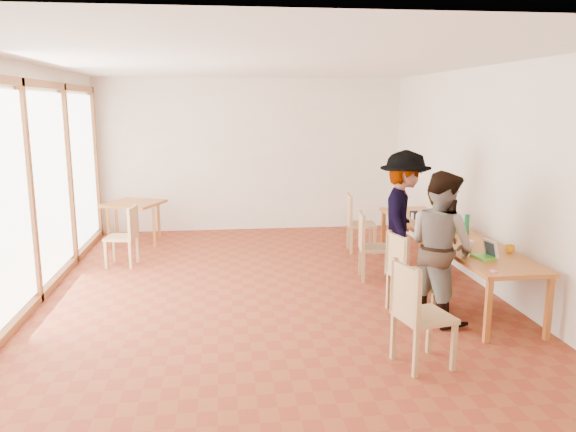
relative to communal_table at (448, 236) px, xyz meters
name	(u,v)px	position (x,y,z in m)	size (l,w,h in m)	color
ground	(269,293)	(-2.50, -0.08, -0.70)	(8.00, 8.00, 0.00)	brown
wall_back	(251,155)	(-2.50, 3.92, 0.80)	(6.00, 0.10, 3.00)	white
wall_front	(324,274)	(-2.50, -4.08, 0.80)	(6.00, 0.10, 3.00)	white
wall_right	(489,179)	(0.50, -0.08, 0.80)	(0.10, 8.00, 3.00)	white
window_wall	(28,186)	(-5.46, -0.08, 0.80)	(0.10, 8.00, 3.00)	white
ceiling	(267,60)	(-2.50, -0.08, 2.32)	(6.00, 8.00, 0.04)	white
communal_table	(448,236)	(0.00, 0.00, 0.00)	(0.80, 4.00, 0.75)	#B86129
side_table	(134,207)	(-4.68, 3.02, -0.03)	(0.90, 0.90, 0.75)	#B86129
chair_near	(415,304)	(-1.30, -2.37, -0.07)	(0.57, 0.57, 0.55)	tan
chair_mid	(404,265)	(-0.94, -0.97, -0.10)	(0.55, 0.55, 0.52)	tan
chair_far	(369,239)	(-1.02, 0.38, -0.11)	(0.51, 0.51, 0.52)	tan
chair_empty	(355,217)	(-0.84, 1.93, -0.10)	(0.50, 0.50, 0.53)	tan
chair_spare	(127,229)	(-4.57, 1.50, -0.12)	(0.50, 0.50, 0.50)	tan
person_near	(440,248)	(-0.50, -0.96, 0.09)	(0.58, 0.38, 1.59)	gray
person_mid	(441,247)	(-0.60, -1.22, 0.18)	(0.85, 0.67, 1.76)	gray
person_far	(404,217)	(-0.56, 0.24, 0.23)	(1.21, 0.69, 1.87)	gray
laptop_near	(487,253)	(-0.07, -1.31, 0.11)	(0.25, 0.28, 0.21)	#52C42D
laptop_mid	(452,227)	(0.09, 0.08, 0.11)	(0.28, 0.30, 0.22)	#52C42D
laptop_far	(436,225)	(-0.08, 0.23, 0.10)	(0.26, 0.28, 0.20)	#52C42D
yellow_mug	(510,249)	(0.30, -1.12, 0.09)	(0.12, 0.12, 0.09)	#FFA90D
green_bottle	(467,225)	(0.19, -0.16, 0.19)	(0.07, 0.07, 0.28)	#136634
clear_glass	(413,216)	(-0.16, 0.99, 0.09)	(0.07, 0.07, 0.09)	silver
condiment_cup	(471,243)	(0.01, -0.71, 0.08)	(0.08, 0.08, 0.06)	white
pink_phone	(494,271)	(-0.26, -1.84, 0.05)	(0.05, 0.10, 0.01)	#EB538C
black_pouch	(417,215)	(-0.08, 1.01, 0.09)	(0.16, 0.26, 0.09)	black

